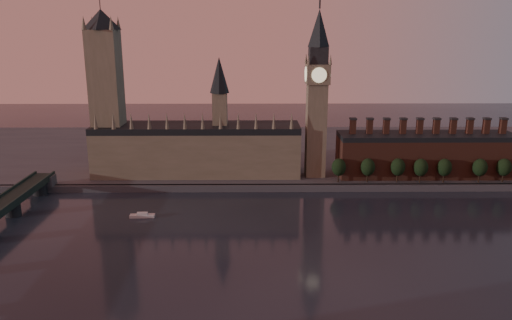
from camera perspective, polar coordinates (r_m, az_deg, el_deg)
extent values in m
plane|color=black|center=(218.93, 7.58, -11.00)|extent=(900.00, 900.00, 0.00)
cube|color=#48494E|center=(301.24, 5.26, -3.19)|extent=(900.00, 4.00, 4.00)
cube|color=#48494E|center=(387.48, 3.96, 0.93)|extent=(900.00, 180.00, 4.00)
cube|color=#786B55|center=(321.27, -6.73, 0.88)|extent=(130.00, 30.00, 28.00)
cube|color=black|center=(317.82, -6.82, 3.68)|extent=(130.00, 30.00, 4.00)
cube|color=#786B55|center=(314.75, -4.14, 5.49)|extent=(9.00, 9.00, 24.00)
cone|color=black|center=(311.86, -4.22, 9.66)|extent=(12.00, 12.00, 22.00)
cone|color=#786B55|center=(315.16, -17.88, 4.27)|extent=(2.60, 2.60, 10.00)
cone|color=#786B55|center=(312.13, -16.00, 4.31)|extent=(2.60, 2.60, 10.00)
cone|color=#786B55|center=(309.44, -14.08, 4.36)|extent=(2.60, 2.60, 10.00)
cone|color=#786B55|center=(307.11, -12.13, 4.39)|extent=(2.60, 2.60, 10.00)
cone|color=#786B55|center=(305.13, -10.15, 4.43)|extent=(2.60, 2.60, 10.00)
cone|color=#786B55|center=(303.52, -8.15, 4.45)|extent=(2.60, 2.60, 10.00)
cone|color=#786B55|center=(302.29, -6.13, 4.48)|extent=(2.60, 2.60, 10.00)
cone|color=#786B55|center=(301.43, -4.09, 4.49)|extent=(2.60, 2.60, 10.00)
cone|color=#786B55|center=(300.95, -2.04, 4.51)|extent=(2.60, 2.60, 10.00)
cone|color=#786B55|center=(300.85, 0.00, 4.51)|extent=(2.60, 2.60, 10.00)
cone|color=#786B55|center=(301.13, 2.05, 4.51)|extent=(2.60, 2.60, 10.00)
cone|color=#786B55|center=(301.80, 4.09, 4.51)|extent=(2.60, 2.60, 10.00)
cube|color=#786B55|center=(325.99, -16.61, 6.12)|extent=(18.00, 18.00, 90.00)
cone|color=black|center=(322.78, -17.29, 15.10)|extent=(24.00, 24.00, 12.00)
cylinder|color=#232326|center=(322.93, -17.38, 16.16)|extent=(0.50, 0.50, 12.00)
cone|color=#786B55|center=(317.46, -19.11, 14.61)|extent=(3.00, 3.00, 8.00)
cone|color=#786B55|center=(312.89, -16.24, 14.84)|extent=(3.00, 3.00, 8.00)
cone|color=#786B55|center=(332.71, -18.23, 14.66)|extent=(3.00, 3.00, 8.00)
cone|color=#786B55|center=(328.36, -15.48, 14.86)|extent=(3.00, 3.00, 8.00)
cube|color=#786B55|center=(313.76, 6.86, 3.35)|extent=(12.00, 12.00, 58.00)
cube|color=#786B55|center=(308.76, 7.06, 9.73)|extent=(14.00, 14.00, 12.00)
cube|color=#232326|center=(308.00, 7.12, 11.76)|extent=(11.00, 11.00, 10.00)
cone|color=black|center=(307.59, 7.22, 14.74)|extent=(13.00, 13.00, 22.00)
cylinder|color=#232326|center=(307.88, 7.31, 17.25)|extent=(1.00, 1.00, 5.00)
cylinder|color=beige|center=(301.65, 7.24, 9.60)|extent=(9.00, 0.50, 9.00)
cylinder|color=beige|center=(315.88, 6.89, 9.84)|extent=(9.00, 0.50, 9.00)
cylinder|color=beige|center=(307.91, 5.71, 9.75)|extent=(0.50, 9.00, 9.00)
cylinder|color=beige|center=(309.78, 8.40, 9.70)|extent=(0.50, 9.00, 9.00)
cone|color=#786B55|center=(300.88, 6.02, 11.34)|extent=(2.00, 2.00, 6.00)
cone|color=#786B55|center=(302.61, 8.52, 11.28)|extent=(2.00, 2.00, 6.00)
cone|color=#786B55|center=(313.78, 5.76, 11.49)|extent=(2.00, 2.00, 6.00)
cone|color=#786B55|center=(315.44, 8.15, 11.44)|extent=(2.00, 2.00, 6.00)
cube|color=brown|center=(333.69, 18.77, 0.35)|extent=(110.00, 25.00, 24.00)
cube|color=black|center=(330.76, 18.97, 2.62)|extent=(110.00, 25.00, 3.00)
cube|color=brown|center=(317.04, 11.01, 3.76)|extent=(3.50, 3.50, 9.00)
cube|color=#232326|center=(316.14, 11.05, 4.65)|extent=(4.20, 4.20, 1.00)
cube|color=brown|center=(319.28, 12.85, 3.74)|extent=(3.50, 3.50, 9.00)
cube|color=#232326|center=(318.39, 12.90, 4.62)|extent=(4.20, 4.20, 1.00)
cube|color=brown|center=(321.85, 14.66, 3.71)|extent=(3.50, 3.50, 9.00)
cube|color=#232326|center=(320.96, 14.72, 4.59)|extent=(4.20, 4.20, 1.00)
cube|color=brown|center=(324.73, 16.44, 3.68)|extent=(3.50, 3.50, 9.00)
cube|color=#232326|center=(323.85, 16.51, 4.55)|extent=(4.20, 4.20, 1.00)
cube|color=brown|center=(327.92, 18.19, 3.65)|extent=(3.50, 3.50, 9.00)
cube|color=#232326|center=(327.05, 18.26, 4.51)|extent=(4.20, 4.20, 1.00)
cube|color=brown|center=(331.41, 19.91, 3.62)|extent=(3.50, 3.50, 9.00)
cube|color=#232326|center=(330.55, 19.98, 4.47)|extent=(4.20, 4.20, 1.00)
cube|color=brown|center=(335.18, 21.58, 3.58)|extent=(3.50, 3.50, 9.00)
cube|color=#232326|center=(334.33, 21.66, 4.42)|extent=(4.20, 4.20, 1.00)
cube|color=brown|center=(339.24, 23.22, 3.54)|extent=(3.50, 3.50, 9.00)
cube|color=#232326|center=(338.40, 23.31, 4.37)|extent=(4.20, 4.20, 1.00)
cube|color=brown|center=(343.57, 24.82, 3.50)|extent=(3.50, 3.50, 9.00)
cube|color=#232326|center=(342.74, 24.91, 4.32)|extent=(4.20, 4.20, 1.00)
cube|color=brown|center=(348.15, 26.38, 3.46)|extent=(3.50, 3.50, 9.00)
cube|color=#232326|center=(347.33, 26.47, 4.27)|extent=(4.20, 4.20, 1.00)
cylinder|color=black|center=(307.60, 9.39, -1.98)|extent=(0.80, 0.80, 6.00)
ellipsoid|color=black|center=(305.81, 9.44, -0.81)|extent=(8.60, 8.60, 10.75)
cylinder|color=black|center=(311.11, 12.60, -1.95)|extent=(0.80, 0.80, 6.00)
ellipsoid|color=black|center=(309.33, 12.66, -0.79)|extent=(8.60, 8.60, 10.75)
cylinder|color=black|center=(315.63, 15.83, -1.92)|extent=(0.80, 0.80, 6.00)
ellipsoid|color=black|center=(313.88, 15.91, -0.78)|extent=(8.60, 8.60, 10.75)
cylinder|color=black|center=(318.81, 18.22, -1.94)|extent=(0.80, 0.80, 6.00)
ellipsoid|color=black|center=(317.08, 18.32, -0.81)|extent=(8.60, 8.60, 10.75)
cylinder|color=black|center=(323.58, 20.63, -1.91)|extent=(0.80, 0.80, 6.00)
ellipsoid|color=black|center=(321.88, 20.73, -0.80)|extent=(8.60, 8.60, 10.75)
cylinder|color=black|center=(331.82, 24.11, -1.86)|extent=(0.80, 0.80, 6.00)
ellipsoid|color=black|center=(330.16, 24.23, -0.78)|extent=(8.60, 8.60, 10.75)
cylinder|color=black|center=(338.43, 26.36, -1.81)|extent=(0.80, 0.80, 6.00)
ellipsoid|color=black|center=(336.80, 26.48, -0.74)|extent=(8.60, 8.60, 10.75)
cube|color=#48494E|center=(323.33, -23.23, -2.18)|extent=(14.00, 8.00, 6.00)
cylinder|color=#232326|center=(290.51, -26.05, -5.00)|extent=(8.00, 8.00, 7.75)
cylinder|color=#232326|center=(319.81, -23.51, -2.98)|extent=(8.00, 8.00, 7.75)
cube|color=silver|center=(266.59, -12.87, -6.25)|extent=(12.82, 4.10, 1.45)
cube|color=silver|center=(266.14, -12.88, -5.99)|extent=(5.54, 2.92, 1.09)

